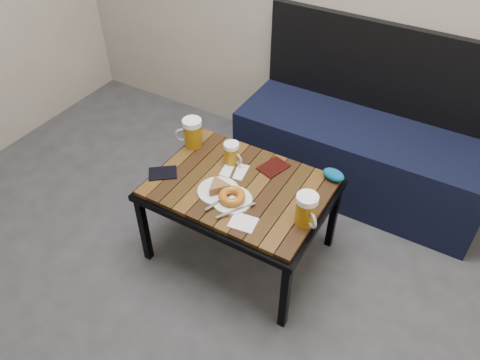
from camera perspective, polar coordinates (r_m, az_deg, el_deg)
The scene contains 12 objects.
bench at distance 2.80m, azimuth 14.48°, elevation 3.48°, with size 1.40×0.50×0.95m.
cafe_table at distance 2.22m, azimuth -0.00°, elevation -1.40°, with size 0.84×0.62×0.47m.
beer_mug_left at distance 2.39m, azimuth -5.86°, elevation 5.74°, with size 0.15×0.13×0.16m.
beer_mug_centre at distance 2.27m, azimuth -1.01°, elevation 3.23°, with size 0.11×0.08×0.12m.
beer_mug_right at distance 1.98m, azimuth 8.10°, elevation -3.61°, with size 0.14×0.13×0.15m.
plate_pie at distance 2.14m, azimuth -2.66°, elevation -1.07°, with size 0.19×0.19×0.05m.
plate_bagel at distance 2.09m, azimuth -1.00°, elevation -2.20°, with size 0.20×0.23×0.05m.
napkin_left at distance 2.26m, azimuth -0.70°, elevation 1.14°, with size 0.13×0.15×0.01m.
napkin_right at distance 2.01m, azimuth 0.39°, elevation -5.23°, with size 0.12×0.11×0.01m.
passport_navy at distance 2.27m, azimuth -9.40°, elevation 0.83°, with size 0.10×0.13×0.01m, color black.
passport_burgundy at distance 2.28m, azimuth 4.09°, elevation 1.57°, with size 0.10×0.14×0.01m, color black.
knit_pouch at distance 2.25m, azimuth 11.34°, elevation 0.63°, with size 0.11×0.07×0.05m, color navy.
Camera 1 is at (0.65, -0.43, 1.94)m, focal length 35.00 mm.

